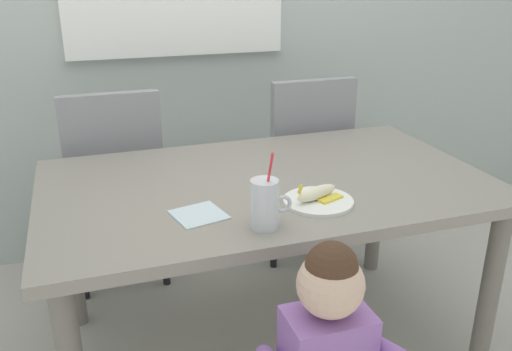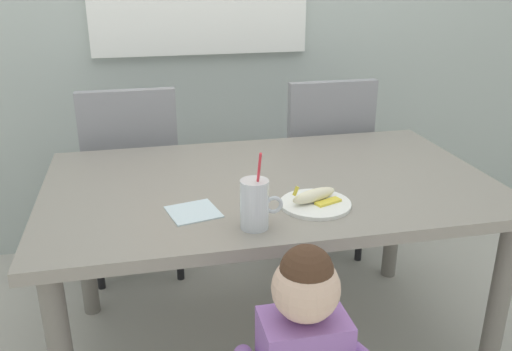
{
  "view_description": "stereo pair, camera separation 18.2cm",
  "coord_description": "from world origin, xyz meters",
  "px_view_note": "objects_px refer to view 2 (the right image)",
  "views": [
    {
      "loc": [
        -0.62,
        -1.71,
        1.45
      ],
      "look_at": [
        -0.07,
        -0.1,
        0.79
      ],
      "focal_mm": 37.82,
      "sensor_mm": 36.0,
      "label": 1
    },
    {
      "loc": [
        -0.44,
        -1.75,
        1.45
      ],
      "look_at": [
        -0.07,
        -0.1,
        0.79
      ],
      "focal_mm": 37.82,
      "sensor_mm": 36.0,
      "label": 2
    }
  ],
  "objects_px": {
    "dining_table": "(270,202)",
    "snack_plate": "(315,204)",
    "paper_napkin": "(193,212)",
    "dining_chair_right": "(321,159)",
    "milk_cup": "(255,207)",
    "dining_chair_left": "(133,172)",
    "peeled_banana": "(315,196)"
  },
  "relations": [
    {
      "from": "peeled_banana",
      "to": "paper_napkin",
      "type": "relative_size",
      "value": 1.17
    },
    {
      "from": "snack_plate",
      "to": "peeled_banana",
      "type": "relative_size",
      "value": 1.31
    },
    {
      "from": "dining_table",
      "to": "paper_napkin",
      "type": "relative_size",
      "value": 10.65
    },
    {
      "from": "dining_chair_right",
      "to": "milk_cup",
      "type": "height_order",
      "value": "milk_cup"
    },
    {
      "from": "milk_cup",
      "to": "snack_plate",
      "type": "relative_size",
      "value": 1.07
    },
    {
      "from": "dining_table",
      "to": "dining_chair_right",
      "type": "relative_size",
      "value": 1.66
    },
    {
      "from": "dining_chair_left",
      "to": "milk_cup",
      "type": "bearing_deg",
      "value": 109.09
    },
    {
      "from": "dining_chair_left",
      "to": "dining_chair_right",
      "type": "xyz_separation_m",
      "value": [
        0.93,
        -0.02,
        0.0
      ]
    },
    {
      "from": "dining_chair_left",
      "to": "dining_chair_right",
      "type": "bearing_deg",
      "value": 179.03
    },
    {
      "from": "dining_table",
      "to": "snack_plate",
      "type": "distance_m",
      "value": 0.28
    },
    {
      "from": "snack_plate",
      "to": "paper_napkin",
      "type": "relative_size",
      "value": 1.53
    },
    {
      "from": "paper_napkin",
      "to": "milk_cup",
      "type": "bearing_deg",
      "value": -40.57
    },
    {
      "from": "peeled_banana",
      "to": "paper_napkin",
      "type": "height_order",
      "value": "peeled_banana"
    },
    {
      "from": "milk_cup",
      "to": "snack_plate",
      "type": "height_order",
      "value": "milk_cup"
    },
    {
      "from": "peeled_banana",
      "to": "dining_table",
      "type": "bearing_deg",
      "value": 110.13
    },
    {
      "from": "milk_cup",
      "to": "peeled_banana",
      "type": "distance_m",
      "value": 0.25
    },
    {
      "from": "dining_chair_right",
      "to": "paper_napkin",
      "type": "height_order",
      "value": "dining_chair_right"
    },
    {
      "from": "dining_chair_right",
      "to": "milk_cup",
      "type": "distance_m",
      "value": 1.2
    },
    {
      "from": "dining_table",
      "to": "snack_plate",
      "type": "bearing_deg",
      "value": -70.25
    },
    {
      "from": "dining_table",
      "to": "milk_cup",
      "type": "height_order",
      "value": "milk_cup"
    },
    {
      "from": "dining_table",
      "to": "milk_cup",
      "type": "distance_m",
      "value": 0.41
    },
    {
      "from": "dining_chair_left",
      "to": "milk_cup",
      "type": "relative_size",
      "value": 3.88
    },
    {
      "from": "dining_chair_left",
      "to": "milk_cup",
      "type": "height_order",
      "value": "milk_cup"
    },
    {
      "from": "dining_table",
      "to": "dining_chair_left",
      "type": "distance_m",
      "value": 0.85
    },
    {
      "from": "dining_table",
      "to": "dining_chair_right",
      "type": "height_order",
      "value": "dining_chair_right"
    },
    {
      "from": "dining_table",
      "to": "snack_plate",
      "type": "xyz_separation_m",
      "value": [
        0.09,
        -0.25,
        0.09
      ]
    },
    {
      "from": "milk_cup",
      "to": "peeled_banana",
      "type": "bearing_deg",
      "value": 27.84
    },
    {
      "from": "paper_napkin",
      "to": "dining_chair_left",
      "type": "bearing_deg",
      "value": 102.19
    },
    {
      "from": "dining_chair_left",
      "to": "peeled_banana",
      "type": "relative_size",
      "value": 5.47
    },
    {
      "from": "dining_chair_left",
      "to": "paper_napkin",
      "type": "distance_m",
      "value": 0.94
    },
    {
      "from": "snack_plate",
      "to": "paper_napkin",
      "type": "distance_m",
      "value": 0.39
    },
    {
      "from": "dining_table",
      "to": "dining_chair_right",
      "type": "xyz_separation_m",
      "value": [
        0.44,
        0.67,
        -0.1
      ]
    }
  ]
}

